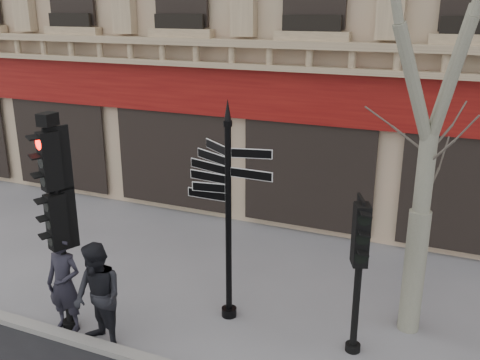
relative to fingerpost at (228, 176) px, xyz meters
The scene contains 6 objects.
ground 2.89m from the fingerpost, 67.42° to the right, with size 80.00×80.00×0.00m, color slate.
fingerpost is the anchor object (origin of this frame).
traffic_signal_main 2.99m from the fingerpost, 149.08° to the right, with size 0.54×0.47×4.06m.
traffic_signal_secondary 2.61m from the fingerpost, ahead, with size 0.55×0.48×2.74m.
pedestrian_a 3.55m from the fingerpost, 148.10° to the right, with size 0.69×0.45×1.89m, color black.
pedestrian_b 3.06m from the fingerpost, 132.71° to the right, with size 0.95×0.74×1.95m, color black.
Camera 1 is at (3.59, -7.72, 5.73)m, focal length 40.00 mm.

